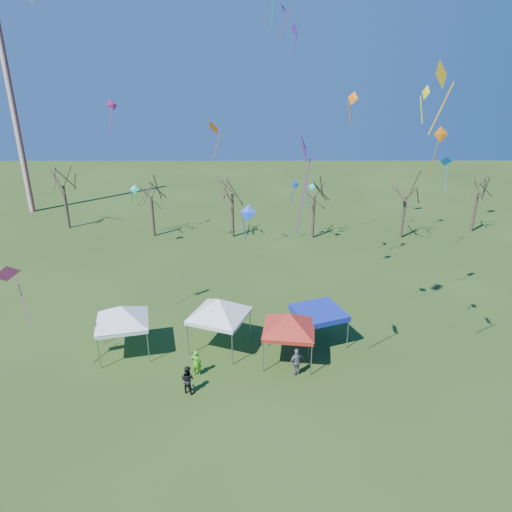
{
  "coord_description": "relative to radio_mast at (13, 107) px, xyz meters",
  "views": [
    {
      "loc": [
        -0.02,
        -21.35,
        16.03
      ],
      "look_at": [
        0.04,
        3.0,
        6.3
      ],
      "focal_mm": 32.0,
      "sensor_mm": 36.0,
      "label": 1
    }
  ],
  "objects": [
    {
      "name": "tree_2",
      "position": [
        25.63,
        -9.62,
        -6.21
      ],
      "size": [
        3.71,
        3.71,
        8.18
      ],
      "color": "#3D2D21",
      "rests_on": "ground"
    },
    {
      "name": "tent_blue",
      "position": [
        32.0,
        -30.11,
        -10.41
      ],
      "size": [
        3.74,
        3.74,
        2.27
      ],
      "rotation": [
        0.0,
        0.0,
        0.37
      ],
      "color": "gray",
      "rests_on": "ground"
    },
    {
      "name": "tree_0",
      "position": [
        7.15,
        -6.62,
        -6.01
      ],
      "size": [
        3.83,
        3.83,
        8.44
      ],
      "color": "#3D2D21",
      "rests_on": "ground"
    },
    {
      "name": "tree_1",
      "position": [
        17.23,
        -9.35,
        -6.71
      ],
      "size": [
        3.42,
        3.42,
        7.54
      ],
      "color": "#3D2D21",
      "rests_on": "ground"
    },
    {
      "name": "kite_25",
      "position": [
        32.98,
        -30.71,
        2.35
      ],
      "size": [
        0.59,
        0.7,
        1.6
      ],
      "rotation": [
        0.0,
        0.0,
        5.34
      ],
      "color": "orange",
      "rests_on": "ground"
    },
    {
      "name": "radio_mast",
      "position": [
        0.0,
        0.0,
        0.0
      ],
      "size": [
        0.7,
        0.7,
        25.0
      ],
      "primitive_type": "cylinder",
      "color": "silver",
      "rests_on": "ground"
    },
    {
      "name": "person_dark",
      "position": [
        24.35,
        -35.11,
        -11.69
      ],
      "size": [
        0.97,
        0.88,
        1.62
      ],
      "primitive_type": "imported",
      "rotation": [
        0.0,
        0.0,
        2.73
      ],
      "color": "black",
      "rests_on": "ground"
    },
    {
      "name": "kite_12",
      "position": [
        44.92,
        -14.82,
        -3.67
      ],
      "size": [
        1.12,
        0.77,
        3.21
      ],
      "rotation": [
        0.0,
        0.0,
        2.96
      ],
      "color": "blue",
      "rests_on": "ground"
    },
    {
      "name": "kite_14",
      "position": [
        15.52,
        -34.43,
        -5.77
      ],
      "size": [
        1.62,
        1.55,
        3.55
      ],
      "rotation": [
        0.0,
        0.0,
        3.83
      ],
      "color": "#E63394",
      "rests_on": "ground"
    },
    {
      "name": "kite_15",
      "position": [
        30.62,
        -22.17,
        6.24
      ],
      "size": [
        0.49,
        1.01,
        2.05
      ],
      "rotation": [
        0.0,
        0.0,
        1.82
      ],
      "color": "#5517A6",
      "rests_on": "ground"
    },
    {
      "name": "tent_white_mid",
      "position": [
        25.79,
        -30.71,
        -9.35
      ],
      "size": [
        4.15,
        4.15,
        3.91
      ],
      "rotation": [
        0.0,
        0.0,
        -0.36
      ],
      "color": "gray",
      "rests_on": "ground"
    },
    {
      "name": "person_green",
      "position": [
        24.65,
        -33.57,
        -11.7
      ],
      "size": [
        0.6,
        0.4,
        1.6
      ],
      "primitive_type": "imported",
      "rotation": [
        0.0,
        0.0,
        3.18
      ],
      "color": "#4DC21F",
      "rests_on": "ground"
    },
    {
      "name": "kite_9",
      "position": [
        35.64,
        -33.65,
        2.72
      ],
      "size": [
        0.33,
        0.67,
        1.69
      ],
      "rotation": [
        0.0,
        0.0,
        4.93
      ],
      "color": "#F5F319",
      "rests_on": "ground"
    },
    {
      "name": "kite_26",
      "position": [
        30.26,
        -14.98,
        8.29
      ],
      "size": [
        0.82,
        0.92,
        2.65
      ],
      "rotation": [
        0.0,
        0.0,
        1.63
      ],
      "color": "red",
      "rests_on": "ground"
    },
    {
      "name": "kite_22",
      "position": [
        33.42,
        -12.36,
        -6.62
      ],
      "size": [
        0.9,
        0.78,
        2.52
      ],
      "rotation": [
        0.0,
        0.0,
        5.96
      ],
      "color": "#0C9FB7",
      "rests_on": "ground"
    },
    {
      "name": "kite_27",
      "position": [
        35.29,
        -36.27,
        3.5
      ],
      "size": [
        0.75,
        1.14,
        2.83
      ],
      "rotation": [
        0.0,
        0.0,
        1.57
      ],
      "color": "#FFAE0D",
      "rests_on": "ground"
    },
    {
      "name": "tree_5",
      "position": [
        51.72,
        -7.93,
        -6.77
      ],
      "size": [
        3.39,
        3.39,
        7.46
      ],
      "color": "#3D2D21",
      "rests_on": "ground"
    },
    {
      "name": "tent_red",
      "position": [
        29.98,
        -32.11,
        -9.56
      ],
      "size": [
        4.11,
        4.11,
        3.65
      ],
      "rotation": [
        0.0,
        0.0,
        -0.13
      ],
      "color": "gray",
      "rests_on": "ground"
    },
    {
      "name": "kite_19",
      "position": [
        31.93,
        -11.39,
        -6.55
      ],
      "size": [
        0.94,
        0.79,
        2.41
      ],
      "rotation": [
        0.0,
        0.0,
        0.5
      ],
      "color": "blue",
      "rests_on": "ground"
    },
    {
      "name": "tree_3",
      "position": [
        34.03,
        -9.96,
        -6.42
      ],
      "size": [
        3.59,
        3.59,
        7.91
      ],
      "color": "#3D2D21",
      "rests_on": "ground"
    },
    {
      "name": "kite_17",
      "position": [
        39.5,
        -26.45,
        0.01
      ],
      "size": [
        1.04,
        0.6,
        3.11
      ],
      "rotation": [
        0.0,
        0.0,
        0.21
      ],
      "color": "orange",
      "rests_on": "ground"
    },
    {
      "name": "kite_13",
      "position": [
        16.65,
        -13.34,
        -6.55
      ],
      "size": [
        0.88,
        0.65,
        2.26
      ],
      "rotation": [
        0.0,
        0.0,
        6.28
      ],
      "color": "#0BB198",
      "rests_on": "ground"
    },
    {
      "name": "ground",
      "position": [
        28.0,
        -34.0,
        -12.5
      ],
      "size": [
        140.0,
        140.0,
        0.0
      ],
      "primitive_type": "plane",
      "color": "#2A4315",
      "rests_on": "ground"
    },
    {
      "name": "kite_11",
      "position": [
        24.54,
        -15.64,
        -0.65
      ],
      "size": [
        1.51,
        1.67,
        3.13
      ],
      "rotation": [
        0.0,
        0.0,
        2.15
      ],
      "color": "#F8500D",
      "rests_on": "ground"
    },
    {
      "name": "tree_4",
      "position": [
        43.36,
        -10.0,
        -6.44
      ],
      "size": [
        3.58,
        3.58,
        7.89
      ],
      "color": "#3D2D21",
      "rests_on": "ground"
    },
    {
      "name": "kite_2",
      "position": [
        14.9,
        -11.41,
        0.9
      ],
      "size": [
        1.13,
        1.24,
        2.87
      ],
      "rotation": [
        0.0,
        0.0,
        0.91
      ],
      "color": "#DC3169",
      "rests_on": "ground"
    },
    {
      "name": "kite_1",
      "position": [
        27.57,
        -29.72,
        -4.0
      ],
      "size": [
        1.04,
        0.65,
        2.2
      ],
      "rotation": [
        0.0,
        0.0,
        6.04
      ],
      "color": "blue",
      "rests_on": "ground"
    },
    {
      "name": "person_grey",
      "position": [
        30.34,
        -33.59,
        -11.65
      ],
      "size": [
        1.08,
        0.84,
        1.7
      ],
      "primitive_type": "imported",
      "rotation": [
        0.0,
        0.0,
        3.63
      ],
      "color": "slate",
      "rests_on": "ground"
    },
    {
      "name": "kite_5",
      "position": [
        30.09,
        -35.8,
        0.6
      ],
      "size": [
        0.52,
        1.36,
        4.42
      ],
      "rotation": [
        0.0,
        0.0,
        1.6
      ],
      "color": "purple",
      "rests_on": "ground"
    },
    {
      "name": "tent_white_west",
      "position": [
        19.98,
        -31.3,
        -9.5
      ],
      "size": [
        4.11,
        4.11,
        3.72
      ],
      "rotation": [
        0.0,
        0.0,
        0.23
      ],
      "color": "gray",
      "rests_on": "ground"
    }
  ]
}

